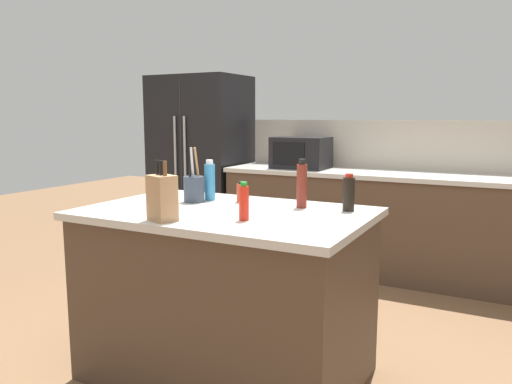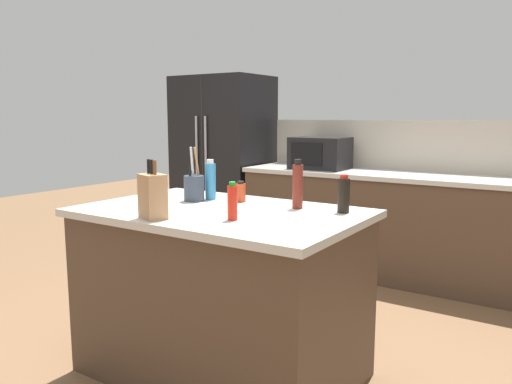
{
  "view_description": "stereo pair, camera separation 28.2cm",
  "coord_description": "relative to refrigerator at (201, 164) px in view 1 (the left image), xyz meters",
  "views": [
    {
      "loc": [
        1.37,
        -2.24,
        1.44
      ],
      "look_at": [
        0.0,
        0.35,
        0.99
      ],
      "focal_mm": 35.0,
      "sensor_mm": 36.0,
      "label": 1
    },
    {
      "loc": [
        1.61,
        -2.1,
        1.44
      ],
      "look_at": [
        0.0,
        0.35,
        0.99
      ],
      "focal_mm": 35.0,
      "sensor_mm": 36.0,
      "label": 2
    }
  ],
  "objects": [
    {
      "name": "vinegar_bottle",
      "position": [
        2.01,
        -2.0,
        0.14
      ],
      "size": [
        0.06,
        0.06,
        0.27
      ],
      "color": "maroon",
      "rests_on": "kitchen_island"
    },
    {
      "name": "soy_sauce_bottle",
      "position": [
        2.26,
        -1.97,
        0.11
      ],
      "size": [
        0.06,
        0.06,
        0.2
      ],
      "color": "black",
      "rests_on": "kitchen_island"
    },
    {
      "name": "dish_soap_bottle",
      "position": [
        1.43,
        -2.02,
        0.13
      ],
      "size": [
        0.06,
        0.06,
        0.24
      ],
      "color": "#3384BC",
      "rests_on": "kitchen_island"
    },
    {
      "name": "wall_backsplash",
      "position": [
        1.97,
        0.27,
        0.24
      ],
      "size": [
        2.88,
        0.03,
        0.46
      ],
      "primitive_type": "cube",
      "color": "#B2A899",
      "rests_on": "back_counter_run"
    },
    {
      "name": "back_counter_run",
      "position": [
        1.97,
        -0.05,
        -0.46
      ],
      "size": [
        2.92,
        0.66,
        0.94
      ],
      "color": "#4C3828",
      "rests_on": "ground_plane"
    },
    {
      "name": "hot_sauce_bottle",
      "position": [
        1.89,
        -2.44,
        0.1
      ],
      "size": [
        0.05,
        0.05,
        0.19
      ],
      "color": "red",
      "rests_on": "kitchen_island"
    },
    {
      "name": "spice_jar_paprika",
      "position": [
        1.63,
        -1.99,
        0.07
      ],
      "size": [
        0.06,
        0.06,
        0.12
      ],
      "color": "#B73D1E",
      "rests_on": "kitchen_island"
    },
    {
      "name": "knife_block",
      "position": [
        1.55,
        -2.63,
        0.13
      ],
      "size": [
        0.16,
        0.14,
        0.29
      ],
      "rotation": [
        0.0,
        0.0,
        -0.34
      ],
      "color": "#A87C54",
      "rests_on": "kitchen_island"
    },
    {
      "name": "refrigerator",
      "position": [
        0.0,
        0.0,
        0.0
      ],
      "size": [
        0.95,
        0.75,
        1.86
      ],
      "color": "black",
      "rests_on": "ground_plane"
    },
    {
      "name": "kitchen_island",
      "position": [
        1.67,
        -2.25,
        -0.46
      ],
      "size": [
        1.51,
        0.96,
        0.94
      ],
      "color": "#4C3828",
      "rests_on": "ground_plane"
    },
    {
      "name": "microwave",
      "position": [
        1.19,
        -0.05,
        0.16
      ],
      "size": [
        0.51,
        0.39,
        0.3
      ],
      "color": "black",
      "rests_on": "back_counter_run"
    },
    {
      "name": "ground_plane",
      "position": [
        1.67,
        -2.25,
        -0.93
      ],
      "size": [
        14.0,
        14.0,
        0.0
      ],
      "primitive_type": "plane",
      "color": "brown"
    },
    {
      "name": "utensil_crock",
      "position": [
        1.38,
        -2.12,
        0.09
      ],
      "size": [
        0.12,
        0.12,
        0.32
      ],
      "color": "#333D4C",
      "rests_on": "kitchen_island"
    }
  ]
}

